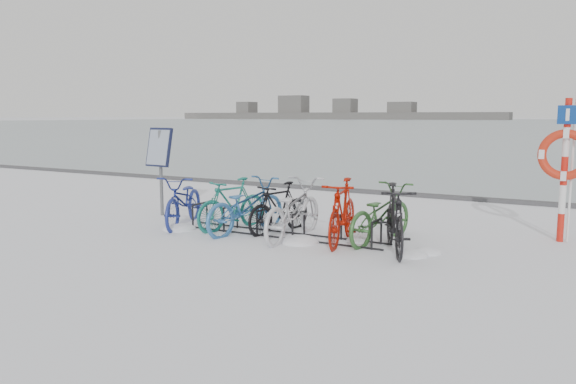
{
  "coord_description": "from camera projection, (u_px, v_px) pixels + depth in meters",
  "views": [
    {
      "loc": [
        4.87,
        -8.54,
        2.14
      ],
      "look_at": [
        -0.18,
        0.6,
        0.7
      ],
      "focal_mm": 35.0,
      "sensor_mm": 36.0,
      "label": 1
    }
  ],
  "objects": [
    {
      "name": "quay_edge",
      "position": [
        389.0,
        193.0,
        15.13
      ],
      "size": [
        400.0,
        0.25,
        0.1
      ],
      "primitive_type": "cube",
      "color": "#3F3F42",
      "rests_on": "ground"
    },
    {
      "name": "bike_0",
      "position": [
        184.0,
        199.0,
        10.94
      ],
      "size": [
        1.33,
        2.08,
        1.03
      ],
      "primitive_type": "imported",
      "rotation": [
        0.0,
        0.0,
        0.36
      ],
      "color": "navy",
      "rests_on": "ground"
    },
    {
      "name": "bike_2",
      "position": [
        246.0,
        204.0,
        10.28
      ],
      "size": [
        1.05,
        2.06,
        1.03
      ],
      "primitive_type": "imported",
      "rotation": [
        0.0,
        0.0,
        2.95
      ],
      "color": "#2F639E",
      "rests_on": "ground"
    },
    {
      "name": "ground",
      "position": [
        281.0,
        236.0,
        10.02
      ],
      "size": [
        900.0,
        900.0,
        0.0
      ],
      "primitive_type": "plane",
      "color": "white",
      "rests_on": "ground"
    },
    {
      "name": "bike_3",
      "position": [
        279.0,
        206.0,
        10.29
      ],
      "size": [
        0.81,
        1.65,
        0.95
      ],
      "primitive_type": "imported",
      "rotation": [
        0.0,
        0.0,
        -0.24
      ],
      "color": "black",
      "rests_on": "ground"
    },
    {
      "name": "bike_1",
      "position": [
        232.0,
        202.0,
        10.58
      ],
      "size": [
        0.9,
        1.73,
        1.0
      ],
      "primitive_type": "imported",
      "rotation": [
        0.0,
        0.0,
        -0.27
      ],
      "color": "#196F61",
      "rests_on": "ground"
    },
    {
      "name": "info_board",
      "position": [
        159.0,
        153.0,
        11.86
      ],
      "size": [
        0.64,
        0.28,
        1.87
      ],
      "rotation": [
        0.0,
        0.0,
        -0.07
      ],
      "color": "#595B5E",
      "rests_on": "ground"
    },
    {
      "name": "bike_rack",
      "position": [
        281.0,
        226.0,
        10.0
      ],
      "size": [
        4.0,
        0.48,
        0.46
      ],
      "color": "black",
      "rests_on": "ground"
    },
    {
      "name": "bike_6",
      "position": [
        380.0,
        212.0,
        9.51
      ],
      "size": [
        1.0,
        2.01,
        1.01
      ],
      "primitive_type": "imported",
      "rotation": [
        0.0,
        0.0,
        2.97
      ],
      "color": "#2F5C2A",
      "rests_on": "ground"
    },
    {
      "name": "bike_7",
      "position": [
        395.0,
        217.0,
        8.79
      ],
      "size": [
        1.26,
        1.88,
        1.1
      ],
      "primitive_type": "imported",
      "rotation": [
        0.0,
        0.0,
        0.44
      ],
      "color": "black",
      "rests_on": "ground"
    },
    {
      "name": "lifebuoy_station",
      "position": [
        565.0,
        155.0,
        9.31
      ],
      "size": [
        0.85,
        0.23,
        4.39
      ],
      "color": "red",
      "rests_on": "ground"
    },
    {
      "name": "shoreline",
      "position": [
        324.0,
        114.0,
        293.57
      ],
      "size": [
        180.0,
        12.0,
        9.5
      ],
      "color": "#4A4A4A",
      "rests_on": "ground"
    },
    {
      "name": "bike_4",
      "position": [
        293.0,
        208.0,
        9.75
      ],
      "size": [
        0.79,
        2.07,
        1.07
      ],
      "primitive_type": "imported",
      "rotation": [
        0.0,
        0.0,
        3.18
      ],
      "color": "silver",
      "rests_on": "ground"
    },
    {
      "name": "snow_drifts",
      "position": [
        294.0,
        239.0,
        9.71
      ],
      "size": [
        5.13,
        1.66,
        0.23
      ],
      "color": "white",
      "rests_on": "ground"
    },
    {
      "name": "bike_5",
      "position": [
        342.0,
        210.0,
        9.41
      ],
      "size": [
        0.86,
        1.92,
        1.11
      ],
      "primitive_type": "imported",
      "rotation": [
        0.0,
        0.0,
        0.19
      ],
      "color": "#9A1103",
      "rests_on": "ground"
    }
  ]
}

